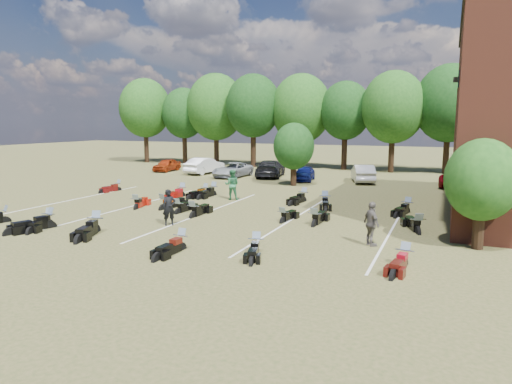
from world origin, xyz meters
The scene contains 37 objects.
ground centered at (0.00, 0.00, 0.00)m, with size 160.00×160.00×0.00m, color brown.
car_0 centered at (-17.22, 20.49, 0.63)m, with size 1.50×3.72×1.27m, color maroon.
car_1 centered at (-12.61, 20.10, 0.78)m, with size 1.65×4.73×1.56m, color silver.
car_2 centered at (-8.86, 18.64, 0.66)m, with size 2.19×4.75×1.32m, color gray.
car_3 centered at (-5.74, 20.10, 0.78)m, with size 2.17×5.35×1.55m, color black.
car_4 centered at (-2.05, 18.66, 0.64)m, with size 1.50×3.74×1.27m, color #0B124E.
car_5 centered at (2.71, 19.64, 0.74)m, with size 1.57×4.50×1.48m, color #B4B5AF.
car_6 centered at (10.27, 19.72, 0.80)m, with size 2.65×5.74×1.60m, color #62050B.
car_7 centered at (13.16, 18.59, 0.71)m, with size 1.98×4.88×1.42m, color #36373B.
person_black centered at (-3.09, -0.27, 0.88)m, with size 0.64×0.42×1.76m, color black.
person_green centered at (-3.54, 7.61, 0.98)m, with size 0.95×0.74×1.95m, color #296D41.
person_grey centered at (6.55, -0.24, 0.91)m, with size 1.07×0.44×1.82m, color #534D47.
motorcycle_0 centered at (-8.34, -2.71, 0.00)m, with size 0.70×2.18×1.22m, color black, non-canonical shape.
motorcycle_1 centered at (-11.06, -2.96, 0.00)m, with size 0.68×2.15×1.20m, color black, non-canonical shape.
motorcycle_2 centered at (-8.00, -3.02, 0.00)m, with size 0.78×2.45×1.37m, color black, non-canonical shape.
motorcycle_3 centered at (-5.33, -2.85, 0.00)m, with size 0.79×2.47×1.38m, color black, non-canonical shape.
motorcycle_4 centered at (2.66, -3.00, 0.00)m, with size 0.64×2.02×1.13m, color black, non-canonical shape.
motorcycle_5 centered at (-0.22, -3.79, 0.00)m, with size 0.68×2.14×1.19m, color black, non-canonical shape.
motorcycle_6 centered at (8.05, -2.48, 0.00)m, with size 0.67×2.10×1.17m, color #3D0B08, non-canonical shape.
motorcycle_7 centered at (-7.20, 2.51, 0.00)m, with size 0.70×2.20×1.22m, color #9C160B, non-canonical shape.
motorcycle_8 centered at (-5.65, 2.96, 0.00)m, with size 0.75×2.34×1.31m, color black, non-canonical shape.
motorcycle_9 centered at (-2.97, 1.75, 0.00)m, with size 0.72×2.27×1.26m, color black, non-canonical shape.
motorcycle_10 centered at (-4.27, 2.35, 0.00)m, with size 0.68×2.13×1.19m, color black, non-canonical shape.
motorcycle_11 centered at (1.80, 2.44, 0.00)m, with size 0.64×2.00×1.11m, color black, non-canonical shape.
motorcycle_12 centered at (3.46, 2.32, 0.00)m, with size 0.72×2.26×1.26m, color black, non-canonical shape.
motorcycle_13 centered at (8.16, 2.69, 0.00)m, with size 0.75×2.36×1.31m, color black, non-canonical shape.
motorcycle_14 centered at (-12.95, 7.84, 0.00)m, with size 0.64×1.99×1.11m, color #4E0B0B, non-canonical shape.
motorcycle_15 centered at (-7.15, 7.29, 0.00)m, with size 0.75×2.36×1.31m, color maroon, non-canonical shape.
motorcycle_16 centered at (-5.44, 8.56, 0.00)m, with size 0.75×2.34×1.31m, color black, non-canonical shape.
motorcycle_17 centered at (-5.87, 8.15, 0.00)m, with size 0.69×2.16×1.21m, color black, non-canonical shape.
motorcycle_18 centered at (0.95, 8.62, 0.00)m, with size 0.72×2.26×1.26m, color black, non-canonical shape.
motorcycle_19 centered at (2.59, 7.65, 0.00)m, with size 0.73×2.29×1.27m, color black, non-canonical shape.
motorcycle_20 centered at (7.30, 7.41, 0.00)m, with size 0.70×2.20×1.23m, color black, non-canonical shape.
tree_line centered at (-1.00, 29.00, 6.31)m, with size 56.00×6.00×9.79m.
young_tree_near_building centered at (10.50, 1.00, 2.75)m, with size 2.80×2.80×4.16m.
young_tree_midfield centered at (-2.00, 15.50, 3.09)m, with size 3.20×3.20×4.70m.
parking_lines centered at (-3.00, 3.00, 0.01)m, with size 20.10×14.00×0.01m.
Camera 1 is at (9.29, -18.59, 4.97)m, focal length 32.00 mm.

